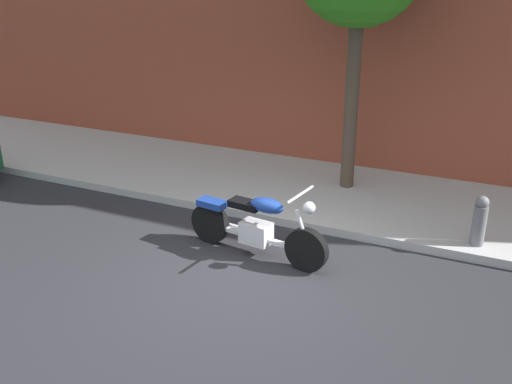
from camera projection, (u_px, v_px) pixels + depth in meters
ground_plane at (242, 275)px, 7.95m from camera, size 60.00×60.00×0.00m
sidewalk at (318, 192)px, 10.64m from camera, size 20.57×3.07×0.14m
motorcycle at (256, 227)px, 8.32m from camera, size 2.27×0.73×1.13m
fire_hydrant at (479, 225)px, 8.38m from camera, size 0.20×0.20×0.91m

